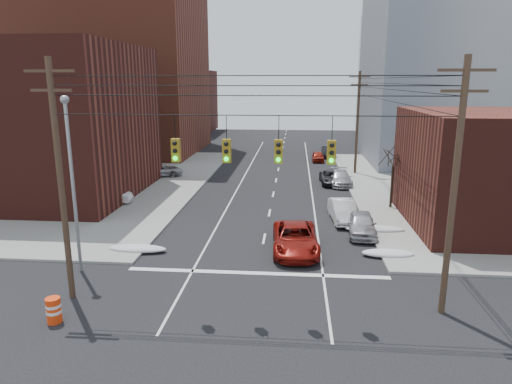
% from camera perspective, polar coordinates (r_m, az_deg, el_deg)
% --- Properties ---
extents(ground, '(160.00, 160.00, 0.00)m').
position_cam_1_polar(ground, '(18.97, -1.61, -18.05)').
color(ground, black).
rests_on(ground, ground).
extents(sidewalk_nw, '(40.00, 40.00, 0.15)m').
position_cam_1_polar(sidewalk_nw, '(52.76, -28.38, 1.23)').
color(sidewalk_nw, gray).
rests_on(sidewalk_nw, ground).
extents(building_brick_tall, '(24.00, 20.00, 30.00)m').
position_cam_1_polar(building_brick_tall, '(69.24, -17.86, 17.25)').
color(building_brick_tall, brown).
rests_on(building_brick_tall, ground).
extents(building_brick_near, '(20.00, 16.00, 13.00)m').
position_cam_1_polar(building_brick_near, '(45.04, -27.39, 7.77)').
color(building_brick_near, '#4A1C16').
rests_on(building_brick_near, ground).
extents(building_brick_far, '(22.00, 18.00, 12.00)m').
position_cam_1_polar(building_brick_far, '(94.33, -12.49, 10.99)').
color(building_brick_far, '#4A1C16').
rests_on(building_brick_far, ground).
extents(building_office, '(22.00, 20.00, 25.00)m').
position_cam_1_polar(building_office, '(63.35, 24.31, 14.83)').
color(building_office, gray).
rests_on(building_office, ground).
extents(building_glass, '(20.00, 18.00, 22.00)m').
position_cam_1_polar(building_glass, '(88.82, 19.94, 13.59)').
color(building_glass, gray).
rests_on(building_glass, ground).
extents(utility_pole_left, '(2.20, 0.28, 11.00)m').
position_cam_1_polar(utility_pole_left, '(22.08, -23.26, 1.62)').
color(utility_pole_left, '#473323').
rests_on(utility_pole_left, ground).
extents(utility_pole_right, '(2.20, 0.28, 11.00)m').
position_cam_1_polar(utility_pole_right, '(20.57, 23.56, 0.76)').
color(utility_pole_right, '#473323').
rests_on(utility_pole_right, ground).
extents(utility_pole_far, '(2.20, 0.28, 11.00)m').
position_cam_1_polar(utility_pole_far, '(50.63, 12.57, 8.64)').
color(utility_pole_far, '#473323').
rests_on(utility_pole_far, ground).
extents(traffic_signals, '(17.00, 0.42, 2.02)m').
position_cam_1_polar(traffic_signals, '(19.28, -0.46, 5.31)').
color(traffic_signals, black).
rests_on(traffic_signals, ground).
extents(street_light, '(0.44, 0.44, 9.32)m').
position_cam_1_polar(street_light, '(25.19, -22.07, 2.54)').
color(street_light, gray).
rests_on(street_light, ground).
extents(bare_tree, '(2.09, 2.20, 4.93)m').
position_cam_1_polar(bare_tree, '(37.62, 16.64, 1.38)').
color(bare_tree, black).
rests_on(bare_tree, ground).
extents(snow_nw, '(3.50, 1.08, 0.42)m').
position_cam_1_polar(snow_nw, '(28.43, -14.58, -6.86)').
color(snow_nw, silver).
rests_on(snow_nw, ground).
extents(snow_ne, '(3.00, 1.08, 0.42)m').
position_cam_1_polar(snow_ne, '(27.88, 16.14, -7.38)').
color(snow_ne, silver).
rests_on(snow_ne, ground).
extents(snow_east_far, '(4.00, 1.08, 0.42)m').
position_cam_1_polar(snow_east_far, '(32.05, 14.64, -4.50)').
color(snow_east_far, silver).
rests_on(snow_east_far, ground).
extents(red_pickup, '(2.93, 5.88, 1.60)m').
position_cam_1_polar(red_pickup, '(27.55, 4.94, -5.81)').
color(red_pickup, maroon).
rests_on(red_pickup, ground).
extents(parked_car_a, '(2.02, 4.53, 1.51)m').
position_cam_1_polar(parked_car_a, '(31.13, 13.07, -3.89)').
color(parked_car_a, '#AEAEB2').
rests_on(parked_car_a, ground).
extents(parked_car_b, '(1.99, 4.80, 1.54)m').
position_cam_1_polar(parked_car_b, '(33.87, 10.83, -2.32)').
color(parked_car_b, silver).
rests_on(parked_car_b, ground).
extents(parked_car_c, '(2.31, 4.70, 1.29)m').
position_cam_1_polar(parked_car_c, '(45.83, 9.43, 1.77)').
color(parked_car_c, black).
rests_on(parked_car_c, ground).
extents(parked_car_d, '(2.06, 4.92, 1.42)m').
position_cam_1_polar(parked_car_d, '(45.52, 10.53, 1.73)').
color(parked_car_d, '#A6A5AA').
rests_on(parked_car_d, ground).
extents(parked_car_e, '(1.49, 3.69, 1.26)m').
position_cam_1_polar(parked_car_e, '(58.67, 7.75, 4.42)').
color(parked_car_e, maroon).
rests_on(parked_car_e, ground).
extents(parked_car_f, '(1.72, 4.55, 1.48)m').
position_cam_1_polar(parked_car_f, '(62.36, 9.04, 5.03)').
color(parked_car_f, black).
rests_on(parked_car_f, ground).
extents(lot_car_a, '(4.08, 1.81, 1.30)m').
position_cam_1_polar(lot_car_a, '(39.50, -18.07, -0.41)').
color(lot_car_a, silver).
rests_on(lot_car_a, sidewalk_nw).
extents(lot_car_b, '(5.03, 3.28, 1.29)m').
position_cam_1_polar(lot_car_b, '(49.38, -11.81, 2.70)').
color(lot_car_b, '#A2A3A7').
rests_on(lot_car_b, sidewalk_nw).
extents(lot_car_c, '(5.13, 2.60, 1.43)m').
position_cam_1_polar(lot_car_c, '(44.11, -20.30, 0.92)').
color(lot_car_c, black).
rests_on(lot_car_c, sidewalk_nw).
extents(lot_car_d, '(3.87, 2.57, 1.22)m').
position_cam_1_polar(lot_car_d, '(48.85, -20.11, 2.00)').
color(lot_car_d, '#9FA0A4').
rests_on(lot_car_d, sidewalk_nw).
extents(construction_barrel, '(0.83, 0.83, 1.11)m').
position_cam_1_polar(construction_barrel, '(21.67, -23.97, -13.31)').
color(construction_barrel, '#EE360C').
rests_on(construction_barrel, ground).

